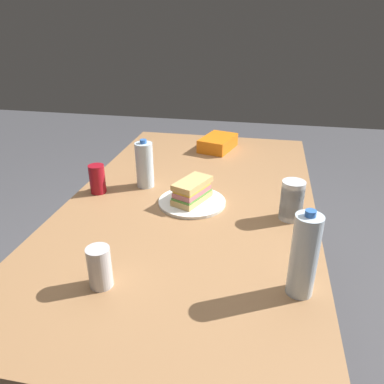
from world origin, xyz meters
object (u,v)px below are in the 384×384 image
(chip_bag, at_px, (218,143))
(soda_can_silver, at_px, (100,267))
(dining_table, at_px, (191,218))
(water_bottle_spare, at_px, (304,256))
(soda_can_red, at_px, (97,179))
(water_bottle_tall, at_px, (145,165))
(sandwich, at_px, (192,191))
(paper_plate, at_px, (192,202))
(plastic_cup_stack, at_px, (292,200))

(chip_bag, xyz_separation_m, soda_can_silver, (-1.21, 0.16, 0.03))
(dining_table, relative_size, water_bottle_spare, 6.96)
(dining_table, xyz_separation_m, soda_can_red, (0.00, 0.40, 0.14))
(water_bottle_spare, bearing_deg, water_bottle_tall, 46.83)
(sandwich, bearing_deg, water_bottle_tall, 62.61)
(paper_plate, xyz_separation_m, chip_bag, (0.67, -0.01, 0.03))
(chip_bag, height_order, soda_can_silver, soda_can_silver)
(dining_table, bearing_deg, paper_plate, -159.37)
(paper_plate, xyz_separation_m, soda_can_silver, (-0.54, 0.15, 0.05))
(soda_can_red, bearing_deg, sandwich, -92.75)
(sandwich, relative_size, soda_can_silver, 1.68)
(paper_plate, relative_size, plastic_cup_stack, 1.80)
(water_bottle_tall, distance_m, soda_can_silver, 0.67)
(soda_can_red, relative_size, chip_bag, 0.53)
(paper_plate, xyz_separation_m, water_bottle_tall, (0.12, 0.23, 0.09))
(paper_plate, xyz_separation_m, soda_can_red, (0.02, 0.41, 0.05))
(water_bottle_spare, bearing_deg, plastic_cup_stack, 1.48)
(chip_bag, relative_size, soda_can_silver, 1.89)
(dining_table, height_order, soda_can_silver, soda_can_silver)
(paper_plate, xyz_separation_m, sandwich, (0.00, 0.00, 0.05))
(paper_plate, distance_m, chip_bag, 0.67)
(water_bottle_tall, bearing_deg, sandwich, -117.39)
(sandwich, bearing_deg, soda_can_red, 87.25)
(plastic_cup_stack, xyz_separation_m, water_bottle_spare, (-0.41, -0.01, 0.05))
(paper_plate, relative_size, sandwich, 1.31)
(dining_table, relative_size, sandwich, 8.63)
(plastic_cup_stack, relative_size, soda_can_silver, 1.22)
(paper_plate, relative_size, soda_can_silver, 2.20)
(paper_plate, bearing_deg, water_bottle_spare, -139.68)
(sandwich, height_order, chip_bag, sandwich)
(paper_plate, height_order, soda_can_silver, soda_can_silver)
(sandwich, height_order, soda_can_red, soda_can_red)
(dining_table, distance_m, water_bottle_tall, 0.31)
(dining_table, xyz_separation_m, chip_bag, (0.65, -0.02, 0.12))
(dining_table, bearing_deg, soda_can_red, 89.82)
(sandwich, xyz_separation_m, soda_can_red, (0.02, 0.41, 0.01))
(plastic_cup_stack, bearing_deg, water_bottle_spare, -178.52)
(chip_bag, bearing_deg, soda_can_red, -17.56)
(soda_can_red, height_order, soda_can_silver, same)
(plastic_cup_stack, bearing_deg, dining_table, 79.92)
(sandwich, distance_m, soda_can_silver, 0.56)
(plastic_cup_stack, distance_m, soda_can_silver, 0.72)
(soda_can_red, height_order, chip_bag, soda_can_red)
(soda_can_red, relative_size, plastic_cup_stack, 0.82)
(paper_plate, relative_size, water_bottle_spare, 1.06)
(plastic_cup_stack, bearing_deg, sandwich, 82.40)
(dining_table, relative_size, plastic_cup_stack, 11.87)
(paper_plate, distance_m, soda_can_silver, 0.56)
(plastic_cup_stack, bearing_deg, soda_can_red, 84.91)
(chip_bag, height_order, plastic_cup_stack, plastic_cup_stack)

